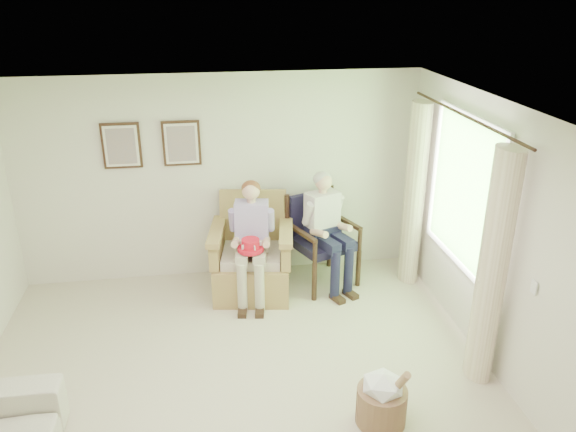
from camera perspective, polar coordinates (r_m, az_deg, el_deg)
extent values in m
plane|color=beige|center=(5.32, -4.70, -19.50)|extent=(5.50, 5.50, 0.00)
cube|color=silver|center=(7.07, -6.83, 3.81)|extent=(5.00, 0.04, 2.60)
cube|color=silver|center=(5.29, 22.96, -4.63)|extent=(0.04, 5.50, 2.60)
cube|color=white|center=(4.07, -5.87, 8.80)|extent=(5.00, 5.50, 0.02)
cube|color=#2D6B23|center=(6.14, 17.48, 2.41)|extent=(0.02, 1.40, 1.50)
cube|color=white|center=(5.92, 18.27, 9.50)|extent=(0.04, 1.52, 0.06)
cube|color=white|center=(6.43, 16.59, -4.12)|extent=(0.04, 1.52, 0.06)
cylinder|color=#382114|center=(5.88, 17.50, 9.70)|extent=(0.03, 2.50, 0.03)
cylinder|color=beige|center=(5.44, 20.03, -5.19)|extent=(0.34, 0.34, 2.30)
cylinder|color=beige|center=(7.06, 12.71, 2.07)|extent=(0.34, 0.34, 2.30)
cube|color=#382114|center=(6.96, -16.55, 6.87)|extent=(0.45, 0.03, 0.55)
cube|color=silver|center=(6.94, -16.58, 6.82)|extent=(0.39, 0.01, 0.49)
cube|color=tan|center=(6.94, -16.58, 6.80)|extent=(0.33, 0.01, 0.43)
cube|color=#382114|center=(6.90, -10.76, 7.28)|extent=(0.45, 0.03, 0.55)
cube|color=silver|center=(6.88, -10.76, 7.23)|extent=(0.39, 0.01, 0.49)
cube|color=tan|center=(6.88, -10.77, 7.21)|extent=(0.33, 0.01, 0.43)
cube|color=#A4844D|center=(6.97, -3.62, -5.96)|extent=(0.89, 0.87, 0.47)
cube|color=beige|center=(6.80, -3.65, -3.94)|extent=(0.69, 0.67, 0.11)
cube|color=#A4844D|center=(7.03, -4.03, -0.12)|extent=(0.83, 0.25, 0.70)
cube|color=#A4844D|center=(6.76, -7.20, -3.10)|extent=(0.11, 0.80, 0.34)
cube|color=#A4844D|center=(6.82, -0.24, -2.66)|extent=(0.11, 0.80, 0.34)
cylinder|color=black|center=(6.84, 1.30, -6.38)|extent=(0.06, 0.06, 0.49)
cylinder|color=black|center=(6.98, 6.74, -5.92)|extent=(0.06, 0.06, 0.49)
cylinder|color=black|center=(7.39, 0.45, -4.05)|extent=(0.06, 0.06, 0.49)
cylinder|color=black|center=(7.51, 5.50, -3.68)|extent=(0.06, 0.06, 0.49)
cube|color=#1B1834|center=(7.04, 3.56, -2.79)|extent=(0.65, 0.62, 0.11)
cube|color=#1B1834|center=(7.18, 3.11, 0.39)|extent=(0.60, 0.08, 0.56)
cube|color=#BCB397|center=(6.73, -3.68, -2.69)|extent=(0.40, 0.26, 0.16)
cube|color=#B19BDB|center=(6.63, -3.76, -0.43)|extent=(0.39, 0.24, 0.46)
sphere|color=#DDAD8E|center=(6.48, -3.83, 2.55)|extent=(0.21, 0.21, 0.21)
ellipsoid|color=brown|center=(6.50, -3.86, 2.83)|extent=(0.22, 0.22, 0.18)
cube|color=#BCB397|center=(6.54, -4.36, -3.95)|extent=(0.14, 0.44, 0.13)
cube|color=#BCB397|center=(6.56, -2.61, -3.84)|extent=(0.14, 0.44, 0.13)
cylinder|color=#BCB397|center=(6.52, -4.12, -7.21)|extent=(0.12, 0.12, 0.59)
cylinder|color=#BCB397|center=(6.53, -2.36, -7.09)|extent=(0.12, 0.12, 0.59)
cube|color=#181835|center=(6.96, 3.60, -1.57)|extent=(0.40, 0.26, 0.16)
cube|color=silver|center=(6.87, 3.62, 0.62)|extent=(0.39, 0.24, 0.46)
sphere|color=#DDAD8E|center=(6.73, 3.71, 3.51)|extent=(0.21, 0.21, 0.21)
ellipsoid|color=#B7B2AD|center=(6.75, 3.67, 3.78)|extent=(0.22, 0.22, 0.18)
cube|color=#181835|center=(6.77, 3.15, -2.77)|extent=(0.14, 0.44, 0.13)
cube|color=#181835|center=(6.81, 4.80, -2.65)|extent=(0.14, 0.44, 0.13)
cylinder|color=#181835|center=(6.75, 3.45, -5.99)|extent=(0.12, 0.12, 0.61)
cylinder|color=#181835|center=(6.79, 5.11, -5.85)|extent=(0.12, 0.12, 0.61)
cylinder|color=red|center=(6.45, -3.81, -3.35)|extent=(0.30, 0.30, 0.04)
cylinder|color=red|center=(6.43, -3.83, -2.87)|extent=(0.21, 0.21, 0.12)
cube|color=white|center=(6.44, -2.86, -2.81)|extent=(0.05, 0.01, 0.05)
cube|color=white|center=(6.52, -3.62, -2.46)|extent=(0.02, 0.05, 0.05)
cube|color=white|center=(6.48, -4.66, -2.68)|extent=(0.04, 0.03, 0.05)
cube|color=white|center=(6.36, -4.56, -3.16)|extent=(0.04, 0.03, 0.05)
cube|color=white|center=(6.34, -3.44, -3.25)|extent=(0.02, 0.05, 0.05)
cylinder|color=tan|center=(5.20, 9.46, -18.46)|extent=(0.48, 0.48, 0.34)
ellipsoid|color=white|center=(5.06, 9.62, -16.59)|extent=(0.39, 0.39, 0.23)
cylinder|color=#A57F56|center=(5.05, 10.89, -16.76)|extent=(0.17, 0.31, 0.51)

